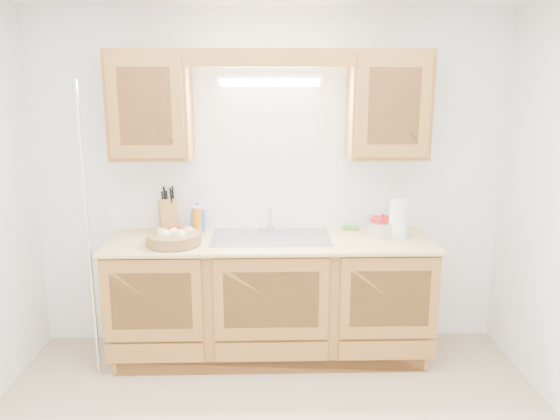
{
  "coord_description": "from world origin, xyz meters",
  "views": [
    {
      "loc": [
        -0.03,
        -2.54,
        1.97
      ],
      "look_at": [
        0.06,
        0.85,
        1.19
      ],
      "focal_mm": 35.0,
      "sensor_mm": 36.0,
      "label": 1
    }
  ],
  "objects_px": {
    "fruit_basket": "(174,237)",
    "apple_bowl": "(380,226)",
    "knife_block": "(168,215)",
    "paper_towel": "(398,219)"
  },
  "relations": [
    {
      "from": "fruit_basket",
      "to": "apple_bowl",
      "type": "relative_size",
      "value": 1.46
    },
    {
      "from": "knife_block",
      "to": "fruit_basket",
      "type": "bearing_deg",
      "value": -92.49
    },
    {
      "from": "knife_block",
      "to": "paper_towel",
      "type": "distance_m",
      "value": 1.68
    },
    {
      "from": "paper_towel",
      "to": "fruit_basket",
      "type": "bearing_deg",
      "value": -175.41
    },
    {
      "from": "knife_block",
      "to": "apple_bowl",
      "type": "distance_m",
      "value": 1.56
    },
    {
      "from": "fruit_basket",
      "to": "apple_bowl",
      "type": "bearing_deg",
      "value": 8.22
    },
    {
      "from": "paper_towel",
      "to": "apple_bowl",
      "type": "bearing_deg",
      "value": 143.13
    },
    {
      "from": "fruit_basket",
      "to": "apple_bowl",
      "type": "height_order",
      "value": "apple_bowl"
    },
    {
      "from": "knife_block",
      "to": "paper_towel",
      "type": "relative_size",
      "value": 1.05
    },
    {
      "from": "fruit_basket",
      "to": "knife_block",
      "type": "distance_m",
      "value": 0.37
    }
  ]
}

